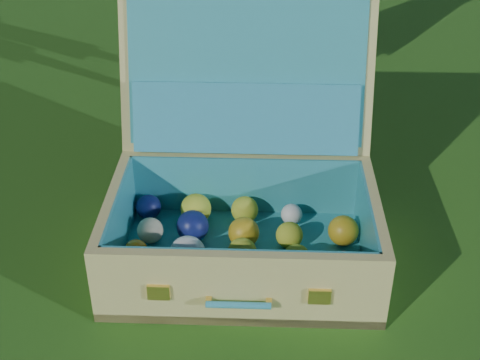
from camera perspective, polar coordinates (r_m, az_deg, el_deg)
ground at (r=1.71m, az=-6.35°, el=-8.48°), size 60.00×60.00×0.00m
suitcase at (r=1.72m, az=0.22°, el=-0.40°), size 0.73×0.69×0.63m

